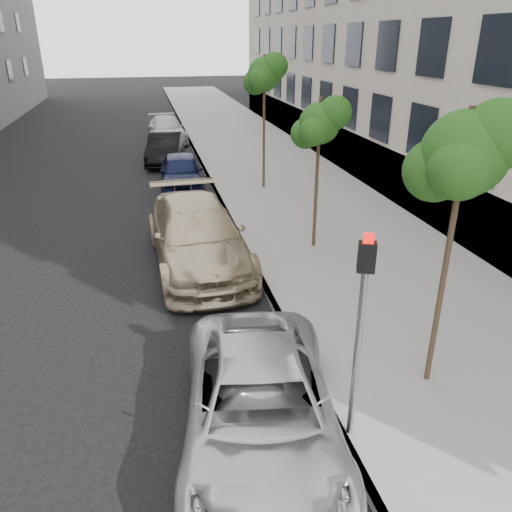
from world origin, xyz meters
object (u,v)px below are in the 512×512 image
object	(u,v)px
signal_pole	(361,318)
sedan_blue	(181,172)
tree_mid	(320,124)
sedan_black	(166,148)
sedan_rear	(167,129)
suv	(197,235)
tree_far	(265,75)
tree_near	(466,154)
minivan	(261,408)

from	to	relation	value
signal_pole	sedan_blue	size ratio (longest dim) A/B	0.79
tree_mid	sedan_black	size ratio (longest dim) A/B	0.96
sedan_rear	suv	bearing A→B (deg)	-94.76
tree_far	signal_pole	bearing A→B (deg)	-97.85
suv	sedan_blue	bearing A→B (deg)	85.98
sedan_black	tree_near	bearing A→B (deg)	-69.74
tree_mid	tree_far	xyz separation A→B (m)	(0.00, 6.50, 0.83)
tree_mid	sedan_rear	bearing A→B (deg)	100.44
signal_pole	sedan_black	xyz separation A→B (m)	(-1.78, 19.81, -1.49)
tree_far	minivan	distance (m)	14.67
tree_far	suv	xyz separation A→B (m)	(-3.51, -6.80, -3.67)
tree_far	tree_near	bearing A→B (deg)	-90.00
tree_mid	suv	xyz separation A→B (m)	(-3.51, -0.30, -2.84)
signal_pole	minivan	world-z (taller)	signal_pole
tree_near	minivan	distance (m)	4.93
tree_near	suv	size ratio (longest dim) A/B	0.83
tree_far	sedan_black	world-z (taller)	tree_far
signal_pole	sedan_rear	size ratio (longest dim) A/B	0.69
tree_near	sedan_rear	distance (m)	25.03
signal_pole	minivan	bearing A→B (deg)	-167.55
suv	sedan_blue	xyz separation A→B (m)	(0.18, 7.66, -0.14)
tree_near	sedan_blue	bearing A→B (deg)	103.50
sedan_black	sedan_rear	size ratio (longest dim) A/B	0.92
suv	sedan_black	distance (m)	12.64
tree_near	tree_far	world-z (taller)	tree_far
tree_mid	sedan_black	distance (m)	13.22
tree_near	sedan_black	xyz separation A→B (m)	(-3.71, 18.84, -3.52)
minivan	suv	distance (m)	6.97
signal_pole	suv	xyz separation A→B (m)	(-1.58, 7.17, -1.36)
signal_pole	tree_near	bearing A→B (deg)	47.73
suv	sedan_rear	distance (m)	18.35
tree_mid	tree_far	world-z (taller)	tree_far
suv	sedan_rear	bearing A→B (deg)	86.78
tree_mid	sedan_blue	xyz separation A→B (m)	(-3.33, 7.36, -2.98)
minivan	sedan_black	xyz separation A→B (m)	(-0.38, 19.60, 0.04)
tree_near	sedan_blue	size ratio (longest dim) A/B	1.16
signal_pole	tree_mid	bearing A→B (deg)	96.55
minivan	tree_near	bearing A→B (deg)	21.56
tree_near	tree_mid	bearing A→B (deg)	90.00
tree_near	sedan_blue	world-z (taller)	tree_near
minivan	sedan_rear	size ratio (longest dim) A/B	1.03
tree_mid	tree_near	bearing A→B (deg)	-90.00
tree_mid	sedan_black	world-z (taller)	tree_mid
suv	tree_far	bearing A→B (deg)	60.04
suv	sedan_black	xyz separation A→B (m)	(-0.20, 12.63, -0.13)
tree_far	signal_pole	distance (m)	14.29
sedan_black	sedan_rear	world-z (taller)	sedan_black
tree_near	sedan_black	bearing A→B (deg)	101.14
signal_pole	sedan_black	world-z (taller)	signal_pole
sedan_black	sedan_rear	xyz separation A→B (m)	(0.38, 5.72, -0.03)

